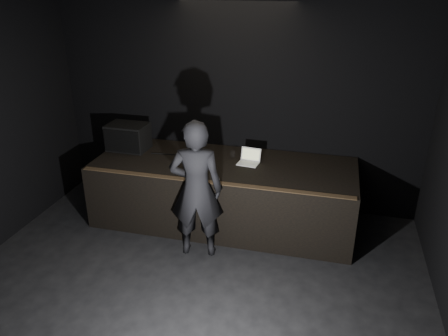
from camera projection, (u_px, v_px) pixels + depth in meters
room_walls at (146, 174)px, 3.86m from camera, size 6.10×7.10×3.52m
stage_riser at (224, 192)px, 6.89m from camera, size 4.00×1.50×1.00m
riser_lip at (211, 182)px, 6.06m from camera, size 3.92×0.10×0.01m
stage_monitor at (128, 137)px, 7.15m from camera, size 0.65×0.48×0.43m
cable at (178, 155)px, 6.98m from camera, size 0.88×0.12×0.02m
laptop at (249, 159)px, 6.68m from camera, size 0.34×0.31×0.21m
beer_can at (198, 169)px, 6.30m from camera, size 0.06×0.06×0.15m
plastic_cup at (233, 154)px, 6.89m from camera, size 0.08×0.08×0.10m
wii_remote at (216, 178)px, 6.16m from camera, size 0.12×0.12×0.03m
person at (196, 190)px, 5.89m from camera, size 0.79×0.60×1.97m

